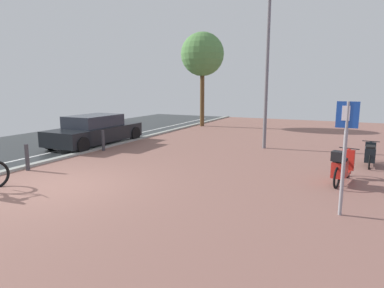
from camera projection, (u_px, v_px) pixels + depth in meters
The scene contains 9 objects.
ground at pixel (100, 195), 7.94m from camera, with size 21.00×40.00×0.13m.
scooter_near at pixel (342, 167), 8.69m from camera, with size 0.66×1.76×0.97m.
scooter_mid at pixel (370, 155), 10.62m from camera, with size 0.52×1.68×0.73m.
parked_car_near at pixel (95, 131), 14.50m from camera, with size 1.89×4.46×1.28m.
parking_sign at pixel (345, 146), 6.42m from camera, with size 0.40×0.07×2.24m.
lamp_post at pixel (267, 63), 13.16m from camera, with size 0.20×0.52×6.14m.
street_tree at pixel (202, 55), 20.47m from camera, with size 2.63×2.63×5.73m.
bollard_near at pixel (27, 157), 10.09m from camera, with size 0.12×0.12×0.80m.
bollard_far at pixel (103, 140), 13.16m from camera, with size 0.12×0.12×0.81m.
Camera 1 is at (6.66, -5.95, 2.53)m, focal length 31.44 mm.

